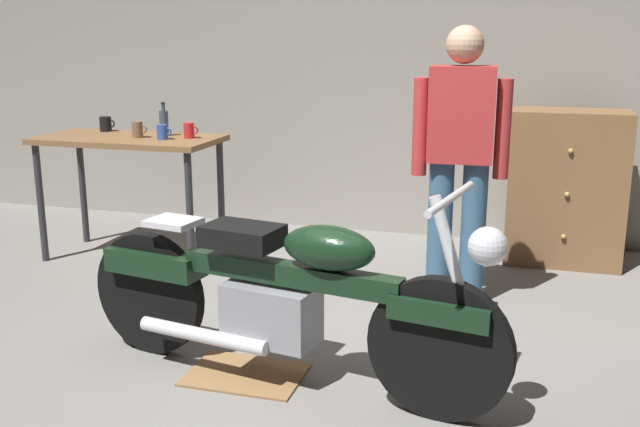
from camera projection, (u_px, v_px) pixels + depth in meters
ground_plane at (278, 376)px, 3.57m from camera, size 12.00×12.00×0.00m
back_wall at (393, 42)px, 5.80m from camera, size 8.00×0.12×3.10m
workbench at (129, 152)px, 5.25m from camera, size 1.30×0.64×0.90m
motorcycle at (283, 293)px, 3.40m from camera, size 2.17×0.70×1.00m
person_standing at (460, 154)px, 4.34m from camera, size 0.57×0.24×1.67m
wooden_dresser at (566, 188)px, 5.20m from camera, size 0.80×0.47×1.10m
drip_tray at (246, 374)px, 3.57m from camera, size 0.56×0.40×0.01m
mug_red_diner at (189, 131)px, 5.14m from camera, size 0.11×0.07×0.11m
mug_black_matte at (106, 124)px, 5.50m from camera, size 0.12×0.09×0.11m
mug_brown_stoneware at (138, 130)px, 5.17m from camera, size 0.11×0.08×0.11m
mug_blue_enamel at (163, 132)px, 5.08m from camera, size 0.11×0.07×0.10m
bottle at (164, 122)px, 5.25m from camera, size 0.06×0.06×0.24m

